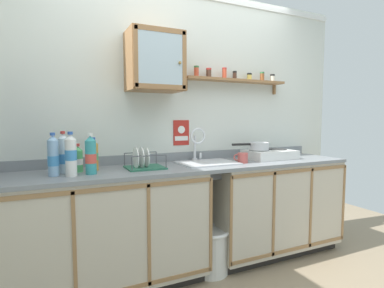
{
  "coord_description": "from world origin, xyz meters",
  "views": [
    {
      "loc": [
        -1.12,
        -1.92,
        1.32
      ],
      "look_at": [
        0.03,
        0.52,
        1.09
      ],
      "focal_mm": 28.49,
      "sensor_mm": 36.0,
      "label": 1
    }
  ],
  "objects_px": {
    "trash_bin": "(211,250)",
    "bottle_soda_green_4": "(78,159)",
    "hot_plate_stove": "(270,154)",
    "warning_sign": "(181,133)",
    "mug": "(242,158)",
    "sink": "(206,165)",
    "bottle_water_clear_3": "(63,155)",
    "wall_cabinet": "(155,62)",
    "bottle_opaque_white_0": "(71,155)",
    "dish_rack": "(143,163)",
    "bottle_detergent_teal_5": "(91,156)",
    "bottle_juice_amber_2": "(94,155)",
    "bottle_water_blue_1": "(53,157)",
    "saucepan": "(258,146)"
  },
  "relations": [
    {
      "from": "bottle_water_blue_1",
      "to": "bottle_detergent_teal_5",
      "type": "distance_m",
      "value": 0.24
    },
    {
      "from": "hot_plate_stove",
      "to": "warning_sign",
      "type": "relative_size",
      "value": 2.02
    },
    {
      "from": "bottle_juice_amber_2",
      "to": "dish_rack",
      "type": "distance_m",
      "value": 0.38
    },
    {
      "from": "bottle_water_blue_1",
      "to": "hot_plate_stove",
      "type": "bearing_deg",
      "value": 2.37
    },
    {
      "from": "mug",
      "to": "trash_bin",
      "type": "height_order",
      "value": "mug"
    },
    {
      "from": "bottle_soda_green_4",
      "to": "mug",
      "type": "xyz_separation_m",
      "value": [
        1.37,
        -0.14,
        -0.05
      ]
    },
    {
      "from": "sink",
      "to": "bottle_water_blue_1",
      "type": "relative_size",
      "value": 1.64
    },
    {
      "from": "bottle_soda_green_4",
      "to": "bottle_juice_amber_2",
      "type": "bearing_deg",
      "value": 13.0
    },
    {
      "from": "warning_sign",
      "to": "bottle_opaque_white_0",
      "type": "bearing_deg",
      "value": -158.67
    },
    {
      "from": "bottle_soda_green_4",
      "to": "bottle_detergent_teal_5",
      "type": "relative_size",
      "value": 0.72
    },
    {
      "from": "trash_bin",
      "to": "bottle_water_blue_1",
      "type": "bearing_deg",
      "value": 175.87
    },
    {
      "from": "bottle_water_clear_3",
      "to": "wall_cabinet",
      "type": "height_order",
      "value": "wall_cabinet"
    },
    {
      "from": "bottle_juice_amber_2",
      "to": "trash_bin",
      "type": "height_order",
      "value": "bottle_juice_amber_2"
    },
    {
      "from": "bottle_soda_green_4",
      "to": "wall_cabinet",
      "type": "height_order",
      "value": "wall_cabinet"
    },
    {
      "from": "bottle_water_clear_3",
      "to": "mug",
      "type": "relative_size",
      "value": 2.48
    },
    {
      "from": "mug",
      "to": "wall_cabinet",
      "type": "distance_m",
      "value": 1.13
    },
    {
      "from": "bottle_water_blue_1",
      "to": "bottle_juice_amber_2",
      "type": "distance_m",
      "value": 0.31
    },
    {
      "from": "bottle_detergent_teal_5",
      "to": "warning_sign",
      "type": "relative_size",
      "value": 1.26
    },
    {
      "from": "bottle_opaque_white_0",
      "to": "bottle_soda_green_4",
      "type": "relative_size",
      "value": 1.45
    },
    {
      "from": "sink",
      "to": "bottle_water_clear_3",
      "type": "distance_m",
      "value": 1.17
    },
    {
      "from": "dish_rack",
      "to": "trash_bin",
      "type": "relative_size",
      "value": 0.77
    },
    {
      "from": "sink",
      "to": "dish_rack",
      "type": "bearing_deg",
      "value": -176.5
    },
    {
      "from": "hot_plate_stove",
      "to": "saucepan",
      "type": "relative_size",
      "value": 1.25
    },
    {
      "from": "bottle_water_blue_1",
      "to": "warning_sign",
      "type": "bearing_deg",
      "value": 16.86
    },
    {
      "from": "bottle_opaque_white_0",
      "to": "trash_bin",
      "type": "height_order",
      "value": "bottle_opaque_white_0"
    },
    {
      "from": "bottle_juice_amber_2",
      "to": "warning_sign",
      "type": "distance_m",
      "value": 0.85
    },
    {
      "from": "bottle_soda_green_4",
      "to": "trash_bin",
      "type": "height_order",
      "value": "bottle_soda_green_4"
    },
    {
      "from": "hot_plate_stove",
      "to": "mug",
      "type": "height_order",
      "value": "same"
    },
    {
      "from": "trash_bin",
      "to": "bottle_soda_green_4",
      "type": "bearing_deg",
      "value": 169.61
    },
    {
      "from": "bottle_juice_amber_2",
      "to": "wall_cabinet",
      "type": "xyz_separation_m",
      "value": [
        0.51,
        0.05,
        0.75
      ]
    },
    {
      "from": "bottle_water_clear_3",
      "to": "bottle_soda_green_4",
      "type": "height_order",
      "value": "bottle_water_clear_3"
    },
    {
      "from": "dish_rack",
      "to": "warning_sign",
      "type": "height_order",
      "value": "warning_sign"
    },
    {
      "from": "bottle_water_clear_3",
      "to": "dish_rack",
      "type": "height_order",
      "value": "bottle_water_clear_3"
    },
    {
      "from": "saucepan",
      "to": "trash_bin",
      "type": "height_order",
      "value": "saucepan"
    },
    {
      "from": "bottle_detergent_teal_5",
      "to": "dish_rack",
      "type": "xyz_separation_m",
      "value": [
        0.41,
        0.08,
        -0.09
      ]
    },
    {
      "from": "dish_rack",
      "to": "warning_sign",
      "type": "distance_m",
      "value": 0.57
    },
    {
      "from": "bottle_juice_amber_2",
      "to": "saucepan",
      "type": "bearing_deg",
      "value": -0.86
    },
    {
      "from": "saucepan",
      "to": "bottle_soda_green_4",
      "type": "height_order",
      "value": "bottle_soda_green_4"
    },
    {
      "from": "bottle_opaque_white_0",
      "to": "dish_rack",
      "type": "relative_size",
      "value": 1.05
    },
    {
      "from": "bottle_soda_green_4",
      "to": "mug",
      "type": "distance_m",
      "value": 1.38
    },
    {
      "from": "trash_bin",
      "to": "warning_sign",
      "type": "bearing_deg",
      "value": 102.66
    },
    {
      "from": "hot_plate_stove",
      "to": "warning_sign",
      "type": "xyz_separation_m",
      "value": [
        -0.84,
        0.25,
        0.22
      ]
    },
    {
      "from": "sink",
      "to": "hot_plate_stove",
      "type": "bearing_deg",
      "value": -0.21
    },
    {
      "from": "wall_cabinet",
      "to": "bottle_detergent_teal_5",
      "type": "bearing_deg",
      "value": -158.83
    },
    {
      "from": "warning_sign",
      "to": "bottle_detergent_teal_5",
      "type": "bearing_deg",
      "value": -156.67
    },
    {
      "from": "mug",
      "to": "warning_sign",
      "type": "distance_m",
      "value": 0.61
    },
    {
      "from": "bottle_soda_green_4",
      "to": "dish_rack",
      "type": "relative_size",
      "value": 0.72
    },
    {
      "from": "sink",
      "to": "bottle_water_clear_3",
      "type": "xyz_separation_m",
      "value": [
        -1.16,
        0.0,
        0.15
      ]
    },
    {
      "from": "bottle_water_clear_3",
      "to": "trash_bin",
      "type": "bearing_deg",
      "value": -8.67
    },
    {
      "from": "bottle_soda_green_4",
      "to": "warning_sign",
      "type": "height_order",
      "value": "warning_sign"
    }
  ]
}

